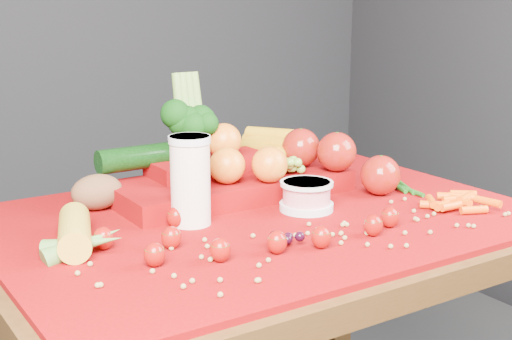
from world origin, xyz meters
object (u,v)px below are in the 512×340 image
produce_mound (245,167)px  table (261,264)px  milk_glass (190,177)px  yogurt_bowl (307,195)px

produce_mound → table: bearing=-109.8°
table → milk_glass: size_ratio=6.36×
table → yogurt_bowl: 0.17m
milk_glass → produce_mound: (0.20, 0.12, -0.03)m
table → produce_mound: produce_mound is taller
table → yogurt_bowl: yogurt_bowl is taller
produce_mound → yogurt_bowl: bearing=-76.5°
table → milk_glass: milk_glass is taller
yogurt_bowl → produce_mound: 0.18m
yogurt_bowl → produce_mound: (-0.04, 0.17, 0.03)m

